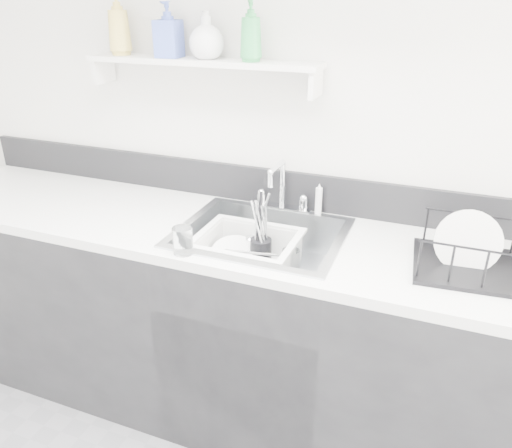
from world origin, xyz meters
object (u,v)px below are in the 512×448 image
at_px(counter_run, 260,330).
at_px(dish_rack, 484,250).
at_px(wash_tub, 247,254).
at_px(sink, 261,253).

distance_m(counter_run, dish_rack, 0.96).
relative_size(counter_run, wash_tub, 8.16).
bearing_deg(sink, wash_tub, -155.55).
bearing_deg(wash_tub, counter_run, 24.45).
height_order(counter_run, dish_rack, dish_rack).
bearing_deg(counter_run, sink, 0.00).
distance_m(counter_run, wash_tub, 0.37).
bearing_deg(dish_rack, sink, 175.48).
bearing_deg(dish_rack, wash_tub, 176.97).
xyz_separation_m(sink, wash_tub, (-0.05, -0.02, -0.00)).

